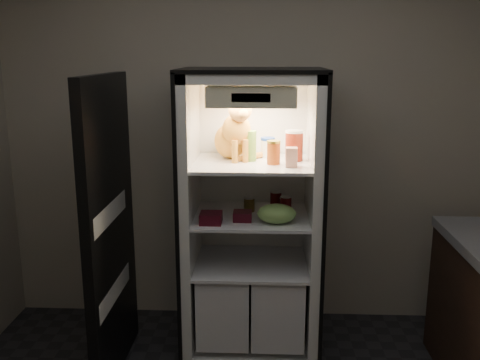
% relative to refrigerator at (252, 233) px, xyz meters
% --- Properties ---
extents(room_shell, '(3.60, 3.60, 3.60)m').
position_rel_refrigerator_xyz_m(room_shell, '(0.00, -1.38, 0.83)').
color(room_shell, white).
rests_on(room_shell, floor).
extents(refrigerator, '(0.90, 0.72, 1.88)m').
position_rel_refrigerator_xyz_m(refrigerator, '(0.00, 0.00, 0.00)').
color(refrigerator, white).
rests_on(refrigerator, floor).
extents(fridge_door, '(0.07, 0.87, 1.85)m').
position_rel_refrigerator_xyz_m(fridge_door, '(-0.85, -0.36, 0.12)').
color(fridge_door, black).
rests_on(fridge_door, floor).
extents(tabby_cat, '(0.41, 0.44, 0.45)m').
position_rel_refrigerator_xyz_m(tabby_cat, '(-0.12, 0.03, 0.66)').
color(tabby_cat, orange).
rests_on(tabby_cat, refrigerator).
extents(parmesan_shaker, '(0.08, 0.08, 0.19)m').
position_rel_refrigerator_xyz_m(parmesan_shaker, '(-0.01, -0.03, 0.60)').
color(parmesan_shaker, '#217C26').
rests_on(parmesan_shaker, refrigerator).
extents(mayo_tub, '(0.09, 0.09, 0.13)m').
position_rel_refrigerator_xyz_m(mayo_tub, '(0.10, 0.11, 0.56)').
color(mayo_tub, white).
rests_on(mayo_tub, refrigerator).
extents(salsa_jar, '(0.08, 0.08, 0.15)m').
position_rel_refrigerator_xyz_m(salsa_jar, '(0.14, -0.12, 0.57)').
color(salsa_jar, maroon).
rests_on(salsa_jar, refrigerator).
extents(pepper_jar, '(0.12, 0.12, 0.20)m').
position_rel_refrigerator_xyz_m(pepper_jar, '(0.27, -0.00, 0.60)').
color(pepper_jar, maroon).
rests_on(pepper_jar, refrigerator).
extents(cream_carton, '(0.07, 0.07, 0.12)m').
position_rel_refrigerator_xyz_m(cream_carton, '(0.24, -0.20, 0.56)').
color(cream_carton, white).
rests_on(cream_carton, refrigerator).
extents(soda_can_a, '(0.08, 0.08, 0.14)m').
position_rel_refrigerator_xyz_m(soda_can_a, '(0.16, 0.01, 0.22)').
color(soda_can_a, black).
rests_on(soda_can_a, refrigerator).
extents(soda_can_b, '(0.06, 0.06, 0.11)m').
position_rel_refrigerator_xyz_m(soda_can_b, '(0.21, -0.04, 0.20)').
color(soda_can_b, black).
rests_on(soda_can_b, refrigerator).
extents(soda_can_c, '(0.07, 0.07, 0.13)m').
position_rel_refrigerator_xyz_m(soda_can_c, '(0.22, -0.09, 0.22)').
color(soda_can_c, black).
rests_on(soda_can_c, refrigerator).
extents(condiment_jar, '(0.07, 0.07, 0.10)m').
position_rel_refrigerator_xyz_m(condiment_jar, '(-0.02, 0.02, 0.20)').
color(condiment_jar, brown).
rests_on(condiment_jar, refrigerator).
extents(grape_bag, '(0.24, 0.18, 0.12)m').
position_rel_refrigerator_xyz_m(grape_bag, '(0.16, -0.23, 0.21)').
color(grape_bag, '#71A84E').
rests_on(grape_bag, refrigerator).
extents(berry_box_left, '(0.13, 0.13, 0.07)m').
position_rel_refrigerator_xyz_m(berry_box_left, '(-0.25, -0.25, 0.18)').
color(berry_box_left, '#4D0C18').
rests_on(berry_box_left, refrigerator).
extents(berry_box_right, '(0.12, 0.12, 0.06)m').
position_rel_refrigerator_xyz_m(berry_box_right, '(-0.05, -0.18, 0.18)').
color(berry_box_right, '#4D0C18').
rests_on(berry_box_right, refrigerator).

